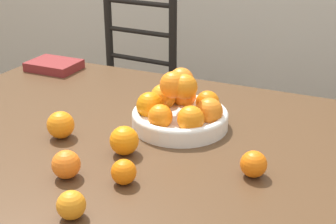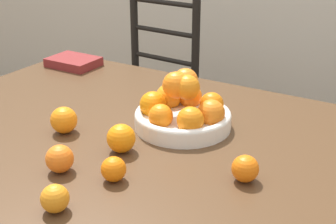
% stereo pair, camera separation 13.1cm
% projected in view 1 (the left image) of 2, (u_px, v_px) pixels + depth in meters
% --- Properties ---
extents(dining_table, '(1.46, 1.05, 0.73)m').
position_uv_depth(dining_table, '(132.00, 160.00, 1.42)').
color(dining_table, '#4C331E').
rests_on(dining_table, ground_plane).
extents(fruit_bowl, '(0.29, 0.29, 0.18)m').
position_uv_depth(fruit_bowl, '(180.00, 110.00, 1.40)').
color(fruit_bowl, white).
rests_on(fruit_bowl, dining_table).
extents(orange_loose_0, '(0.08, 0.08, 0.08)m').
position_uv_depth(orange_loose_0, '(124.00, 141.00, 1.25)').
color(orange_loose_0, orange).
rests_on(orange_loose_0, dining_table).
extents(orange_loose_1, '(0.07, 0.07, 0.07)m').
position_uv_depth(orange_loose_1, '(254.00, 164.00, 1.14)').
color(orange_loose_1, orange).
rests_on(orange_loose_1, dining_table).
extents(orange_loose_2, '(0.06, 0.06, 0.06)m').
position_uv_depth(orange_loose_2, '(124.00, 172.00, 1.11)').
color(orange_loose_2, orange).
rests_on(orange_loose_2, dining_table).
extents(orange_loose_3, '(0.07, 0.07, 0.07)m').
position_uv_depth(orange_loose_3, '(66.00, 164.00, 1.14)').
color(orange_loose_3, orange).
rests_on(orange_loose_3, dining_table).
extents(orange_loose_4, '(0.06, 0.06, 0.06)m').
position_uv_depth(orange_loose_4, '(71.00, 205.00, 0.99)').
color(orange_loose_4, orange).
rests_on(orange_loose_4, dining_table).
extents(orange_loose_5, '(0.08, 0.08, 0.08)m').
position_uv_depth(orange_loose_5, '(61.00, 125.00, 1.34)').
color(orange_loose_5, orange).
rests_on(orange_loose_5, dining_table).
extents(chair_left, '(0.44, 0.43, 0.99)m').
position_uv_depth(chair_left, '(127.00, 94.00, 2.36)').
color(chair_left, black).
rests_on(chair_left, ground_plane).
extents(book_stack, '(0.20, 0.15, 0.04)m').
position_uv_depth(book_stack, '(54.00, 65.00, 1.92)').
color(book_stack, maroon).
rests_on(book_stack, dining_table).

